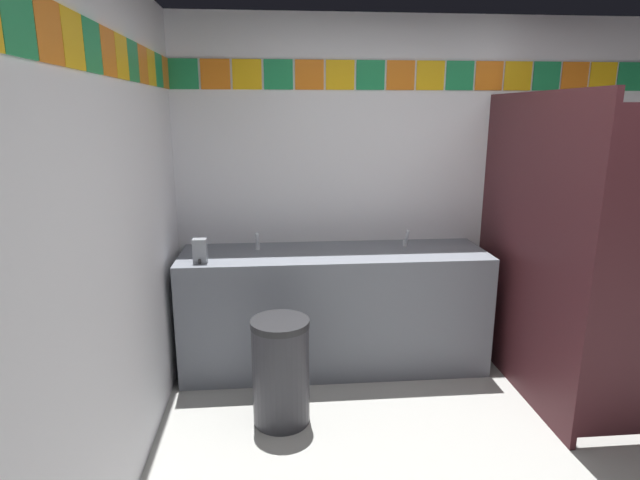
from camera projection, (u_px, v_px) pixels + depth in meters
wall_back at (423, 188)px, 3.97m from camera, size 3.72×0.09×2.51m
wall_side at (85, 260)px, 2.06m from camera, size 0.09×3.54×2.51m
vanity_counter at (334, 308)px, 3.77m from camera, size 2.17×0.61×0.87m
faucet_left at (257, 243)px, 3.70m from camera, size 0.04×0.10×0.14m
faucet_right at (406, 240)px, 3.79m from camera, size 0.04×0.10×0.14m
soap_dispenser at (200, 251)px, 3.39m from camera, size 0.09×0.09×0.16m
stall_divider at (574, 258)px, 3.11m from camera, size 0.92×1.45×1.96m
toilet at (574, 320)px, 3.91m from camera, size 0.39×0.49×0.74m
trash_bin at (281, 371)px, 3.09m from camera, size 0.35×0.35×0.66m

